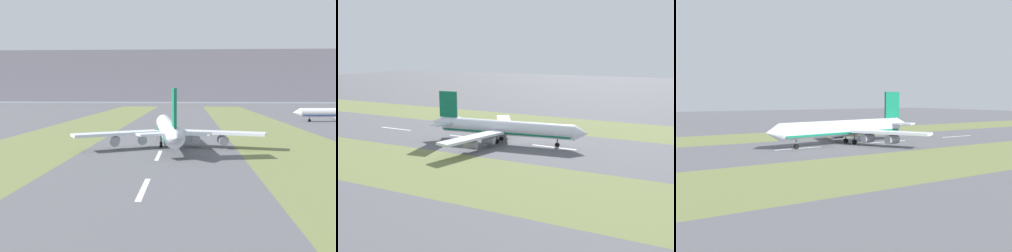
{
  "view_description": "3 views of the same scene",
  "coord_description": "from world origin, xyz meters",
  "views": [
    {
      "loc": [
        8.99,
        -140.8,
        20.08
      ],
      "look_at": [
        1.79,
        -3.96,
        7.0
      ],
      "focal_mm": 42.0,
      "sensor_mm": 36.0,
      "label": 1
    },
    {
      "loc": [
        141.55,
        65.71,
        38.21
      ],
      "look_at": [
        1.79,
        -3.96,
        7.0
      ],
      "focal_mm": 42.0,
      "sensor_mm": 36.0,
      "label": 2
    },
    {
      "loc": [
        -123.98,
        75.29,
        17.76
      ],
      "look_at": [
        1.79,
        -3.96,
        7.0
      ],
      "focal_mm": 42.0,
      "sensor_mm": 36.0,
      "label": 3
    }
  ],
  "objects": [
    {
      "name": "grass_median_east",
      "position": [
        45.0,
        0.0,
        0.0
      ],
      "size": [
        40.0,
        600.0,
        0.01
      ],
      "primitive_type": "cube",
      "color": "olive",
      "rests_on": "ground"
    },
    {
      "name": "grass_median_west",
      "position": [
        -45.0,
        0.0,
        0.0
      ],
      "size": [
        40.0,
        600.0,
        0.01
      ],
      "primitive_type": "cube",
      "color": "olive",
      "rests_on": "ground"
    },
    {
      "name": "ground_plane",
      "position": [
        0.0,
        0.0,
        0.0
      ],
      "size": [
        800.0,
        800.0,
        0.0
      ],
      "primitive_type": "plane",
      "color": "#56565B"
    },
    {
      "name": "centreline_dash_far",
      "position": [
        0.0,
        16.04,
        0.01
      ],
      "size": [
        1.2,
        18.0,
        0.01
      ],
      "primitive_type": "cube",
      "color": "silver",
      "rests_on": "ground"
    },
    {
      "name": "centreline_dash_mid",
      "position": [
        0.0,
        -23.96,
        0.01
      ],
      "size": [
        1.2,
        18.0,
        0.01
      ],
      "primitive_type": "cube",
      "color": "silver",
      "rests_on": "ground"
    },
    {
      "name": "airplane_main_jet",
      "position": [
        2.02,
        -5.85,
        6.02
      ],
      "size": [
        63.68,
        67.18,
        20.2
      ],
      "color": "silver",
      "rests_on": "ground"
    },
    {
      "name": "centreline_dash_near",
      "position": [
        0.0,
        -63.96,
        0.01
      ],
      "size": [
        1.2,
        18.0,
        0.01
      ],
      "primitive_type": "cube",
      "color": "silver",
      "rests_on": "ground"
    }
  ]
}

